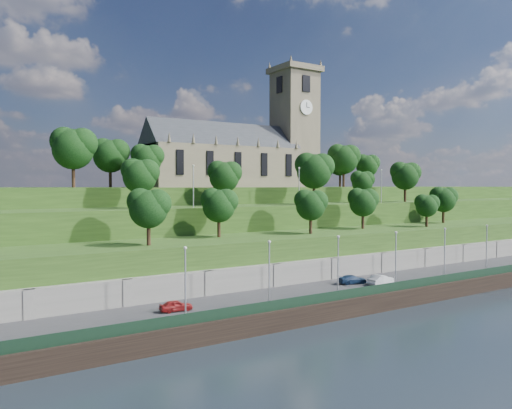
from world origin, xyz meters
TOP-DOWN VIEW (x-y plane):
  - ground at (0.00, 0.00)m, footprint 320.00×320.00m
  - promenade at (0.00, 6.00)m, footprint 160.00×12.00m
  - quay_wall at (0.00, -0.05)m, footprint 160.00×0.50m
  - fence at (0.00, 0.60)m, footprint 160.00×0.10m
  - retaining_wall at (0.00, 11.97)m, footprint 160.00×2.10m
  - embankment_lower at (0.00, 18.00)m, footprint 160.00×12.00m
  - embankment_upper at (0.00, 29.00)m, footprint 160.00×10.00m
  - hilltop at (0.00, 50.00)m, footprint 160.00×32.00m
  - church at (0.79, 45.98)m, footprint 38.60×12.35m
  - trees_lower at (-0.18, 18.19)m, footprint 66.89×8.75m
  - trees_upper at (3.02, 27.89)m, footprint 61.31×8.61m
  - trees_hilltop at (0.78, 44.48)m, footprint 74.53×15.59m
  - lamp_posts_promenade at (-2.00, 2.50)m, footprint 60.36×0.36m
  - lamp_posts_upper at (-0.00, 26.00)m, footprint 40.36×0.36m
  - car_left at (-31.37, 6.31)m, footprint 3.62×1.71m
  - car_middle at (-2.47, 4.65)m, footprint 4.21×1.87m
  - car_right at (-5.23, 7.17)m, footprint 4.33×2.53m

SIDE VIEW (x-z plane):
  - ground at x=0.00m, z-range 0.00..0.00m
  - promenade at x=0.00m, z-range 0.00..2.00m
  - quay_wall at x=0.00m, z-range 0.00..2.20m
  - retaining_wall at x=0.00m, z-range 0.00..5.00m
  - car_right at x=-5.23m, z-range 2.00..3.18m
  - car_left at x=-31.37m, z-range 2.00..3.20m
  - fence at x=0.00m, z-range 2.00..3.20m
  - car_middle at x=-2.47m, z-range 2.00..3.34m
  - embankment_lower at x=0.00m, z-range 0.00..8.00m
  - embankment_upper at x=0.00m, z-range 0.00..12.00m
  - lamp_posts_promenade at x=-2.00m, z-range 2.60..9.97m
  - hilltop at x=0.00m, z-range 0.00..15.00m
  - trees_lower at x=-0.18m, z-range 9.09..16.24m
  - lamp_posts_upper at x=0.00m, z-range 12.58..19.11m
  - trees_upper at x=3.02m, z-range 12.87..22.13m
  - trees_hilltop at x=0.78m, z-range 16.25..26.13m
  - church at x=0.79m, z-range 8.72..36.32m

